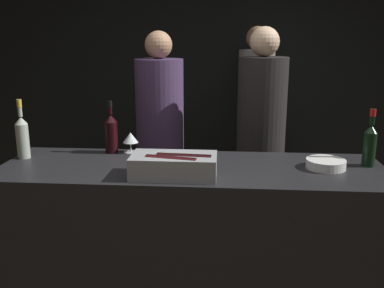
{
  "coord_description": "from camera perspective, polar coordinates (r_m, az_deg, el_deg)",
  "views": [
    {
      "loc": [
        0.18,
        -1.93,
        1.69
      ],
      "look_at": [
        0.0,
        0.37,
        1.11
      ],
      "focal_mm": 40.0,
      "sensor_mm": 36.0,
      "label": 1
    }
  ],
  "objects": [
    {
      "name": "red_wine_bottle_black_foil",
      "position": [
        2.68,
        -10.73,
        1.56
      ],
      "size": [
        0.08,
        0.08,
        0.32
      ],
      "color": "black",
      "rests_on": "bar_counter"
    },
    {
      "name": "wall_back_chalkboard",
      "position": [
        4.46,
        2.21,
        10.49
      ],
      "size": [
        6.4,
        0.06,
        2.8
      ],
      "color": "black",
      "rests_on": "ground_plane"
    },
    {
      "name": "wine_glass",
      "position": [
        2.66,
        -8.2,
        0.77
      ],
      "size": [
        0.09,
        0.09,
        0.13
      ],
      "color": "silver",
      "rests_on": "bar_counter"
    },
    {
      "name": "bar_counter",
      "position": [
        2.57,
        -0.06,
        -13.57
      ],
      "size": [
        2.14,
        0.67,
        0.99
      ],
      "color": "black",
      "rests_on": "ground_plane"
    },
    {
      "name": "person_blond_tee",
      "position": [
        4.09,
        8.39,
        4.37
      ],
      "size": [
        0.33,
        0.33,
        1.78
      ],
      "rotation": [
        0.0,
        0.0,
        2.17
      ],
      "color": "black",
      "rests_on": "ground_plane"
    },
    {
      "name": "person_in_hoodie",
      "position": [
        3.4,
        -4.27,
        1.83
      ],
      "size": [
        0.38,
        0.38,
        1.73
      ],
      "rotation": [
        0.0,
        0.0,
        2.44
      ],
      "color": "black",
      "rests_on": "ground_plane"
    },
    {
      "name": "person_grey_polo",
      "position": [
        3.19,
        9.17,
        1.24
      ],
      "size": [
        0.35,
        0.35,
        1.76
      ],
      "rotation": [
        0.0,
        0.0,
        1.76
      ],
      "color": "black",
      "rests_on": "ground_plane"
    },
    {
      "name": "rose_wine_bottle",
      "position": [
        2.7,
        -21.69,
        1.06
      ],
      "size": [
        0.07,
        0.07,
        0.35
      ],
      "color": "#9EA899",
      "rests_on": "bar_counter"
    },
    {
      "name": "bowl_white",
      "position": [
        2.45,
        17.41,
        -2.51
      ],
      "size": [
        0.21,
        0.21,
        0.05
      ],
      "color": "white",
      "rests_on": "bar_counter"
    },
    {
      "name": "candle_votive",
      "position": [
        2.46,
        1.08,
        -1.75
      ],
      "size": [
        0.07,
        0.07,
        0.06
      ],
      "color": "silver",
      "rests_on": "bar_counter"
    },
    {
      "name": "ice_bin_with_bottles",
      "position": [
        2.19,
        -2.41,
        -2.75
      ],
      "size": [
        0.44,
        0.23,
        0.12
      ],
      "color": "#9EA0A5",
      "rests_on": "bar_counter"
    },
    {
      "name": "red_wine_bottle_burgundy",
      "position": [
        2.55,
        22.62,
        0.1
      ],
      "size": [
        0.07,
        0.07,
        0.32
      ],
      "color": "black",
      "rests_on": "bar_counter"
    }
  ]
}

